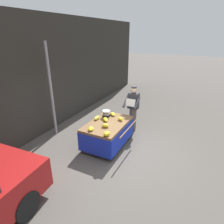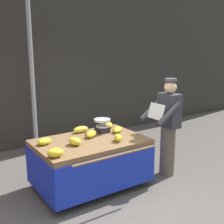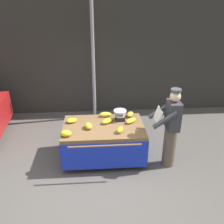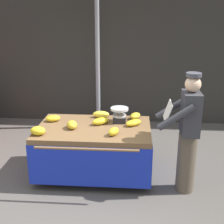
{
  "view_description": "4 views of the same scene",
  "coord_description": "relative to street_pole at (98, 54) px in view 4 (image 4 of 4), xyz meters",
  "views": [
    {
      "loc": [
        -4.67,
        -1.94,
        3.44
      ],
      "look_at": [
        0.36,
        0.56,
        1.1
      ],
      "focal_mm": 30.55,
      "sensor_mm": 36.0,
      "label": 1
    },
    {
      "loc": [
        -1.99,
        -3.18,
        2.25
      ],
      "look_at": [
        0.64,
        0.71,
        1.17
      ],
      "focal_mm": 46.5,
      "sensor_mm": 36.0,
      "label": 2
    },
    {
      "loc": [
        0.01,
        -3.92,
        3.28
      ],
      "look_at": [
        0.35,
        0.6,
        1.12
      ],
      "focal_mm": 39.27,
      "sensor_mm": 36.0,
      "label": 3
    },
    {
      "loc": [
        0.76,
        -3.63,
        2.47
      ],
      "look_at": [
        0.45,
        0.48,
        1.09
      ],
      "focal_mm": 48.78,
      "sensor_mm": 36.0,
      "label": 4
    }
  ],
  "objects": [
    {
      "name": "weighing_scale",
      "position": [
        0.55,
        -1.81,
        -0.69
      ],
      "size": [
        0.28,
        0.28,
        0.24
      ],
      "color": "black",
      "rests_on": "banana_cart"
    },
    {
      "name": "back_wall",
      "position": [
        0.01,
        0.52,
        0.43
      ],
      "size": [
        16.0,
        0.24,
        4.08
      ],
      "primitive_type": "cube",
      "color": "#2D2B26",
      "rests_on": "ground"
    },
    {
      "name": "banana_bunch_3",
      "position": [
        0.24,
        -1.62,
        -0.76
      ],
      "size": [
        0.27,
        0.12,
        0.11
      ],
      "primitive_type": "ellipsoid",
      "rotation": [
        0.0,
        0.0,
        1.55
      ],
      "color": "yellow",
      "rests_on": "banana_cart"
    },
    {
      "name": "banana_bunch_2",
      "position": [
        -0.5,
        -1.86,
        -0.76
      ],
      "size": [
        0.27,
        0.22,
        0.1
      ],
      "primitive_type": "ellipsoid",
      "rotation": [
        0.0,
        0.0,
        1.9
      ],
      "color": "gold",
      "rests_on": "banana_cart"
    },
    {
      "name": "banana_bunch_5",
      "position": [
        0.78,
        -1.95,
        -0.77
      ],
      "size": [
        0.3,
        0.29,
        0.09
      ],
      "primitive_type": "ellipsoid",
      "rotation": [
        0.0,
        0.0,
        2.29
      ],
      "color": "gold",
      "rests_on": "banana_cart"
    },
    {
      "name": "street_pole",
      "position": [
        0.0,
        0.0,
        0.0
      ],
      "size": [
        0.09,
        0.09,
        3.22
      ],
      "primitive_type": "cylinder",
      "color": "gray",
      "rests_on": "ground"
    },
    {
      "name": "banana_bunch_0",
      "position": [
        0.27,
        -1.93,
        -0.76
      ],
      "size": [
        0.31,
        0.29,
        0.1
      ],
      "primitive_type": "ellipsoid",
      "rotation": [
        0.0,
        0.0,
        2.24
      ],
      "color": "gold",
      "rests_on": "banana_cart"
    },
    {
      "name": "ground_plane",
      "position": [
        0.01,
        -2.68,
        -1.61
      ],
      "size": [
        60.0,
        60.0,
        0.0
      ],
      "primitive_type": "plane",
      "color": "#514C47"
    },
    {
      "name": "banana_bunch_1",
      "position": [
        -0.14,
        -2.14,
        -0.75
      ],
      "size": [
        0.21,
        0.25,
        0.12
      ],
      "primitive_type": "ellipsoid",
      "rotation": [
        0.0,
        0.0,
        0.3
      ],
      "color": "gold",
      "rests_on": "banana_cart"
    },
    {
      "name": "banana_bunch_4",
      "position": [
        0.5,
        -2.35,
        -0.75
      ],
      "size": [
        0.2,
        0.23,
        0.11
      ],
      "primitive_type": "ellipsoid",
      "rotation": [
        0.0,
        0.0,
        2.64
      ],
      "color": "gold",
      "rests_on": "banana_cart"
    },
    {
      "name": "vendor_person",
      "position": [
        1.51,
        -2.41,
        -0.73
      ],
      "size": [
        0.58,
        0.51,
        1.71
      ],
      "color": "brown",
      "rests_on": "ground"
    },
    {
      "name": "banana_bunch_7",
      "position": [
        0.8,
        -1.65,
        -0.76
      ],
      "size": [
        0.24,
        0.27,
        0.1
      ],
      "primitive_type": "ellipsoid",
      "rotation": [
        0.0,
        0.0,
        2.59
      ],
      "color": "gold",
      "rests_on": "banana_cart"
    },
    {
      "name": "banana_cart",
      "position": [
        0.18,
        -2.06,
        -1.02
      ],
      "size": [
        1.73,
        1.32,
        0.8
      ],
      "color": "brown",
      "rests_on": "ground"
    },
    {
      "name": "banana_bunch_6",
      "position": [
        -0.57,
        -2.42,
        -0.75
      ],
      "size": [
        0.23,
        0.18,
        0.12
      ],
      "primitive_type": "ellipsoid",
      "rotation": [
        0.0,
        0.0,
        1.47
      ],
      "color": "gold",
      "rests_on": "banana_cart"
    }
  ]
}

